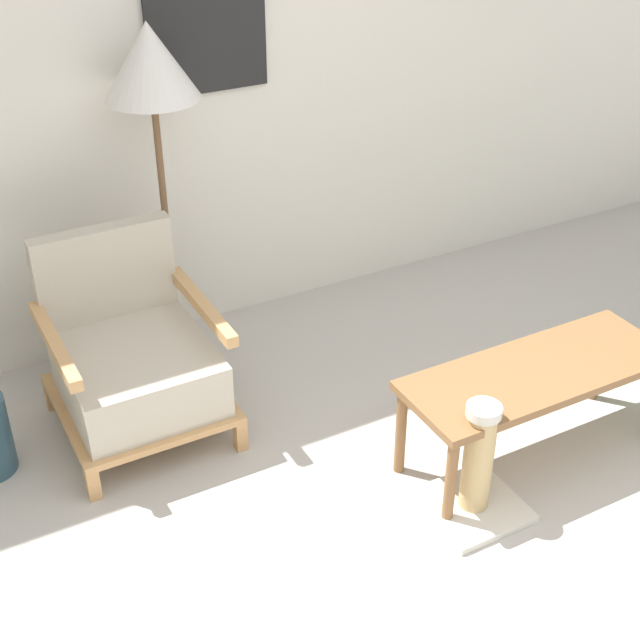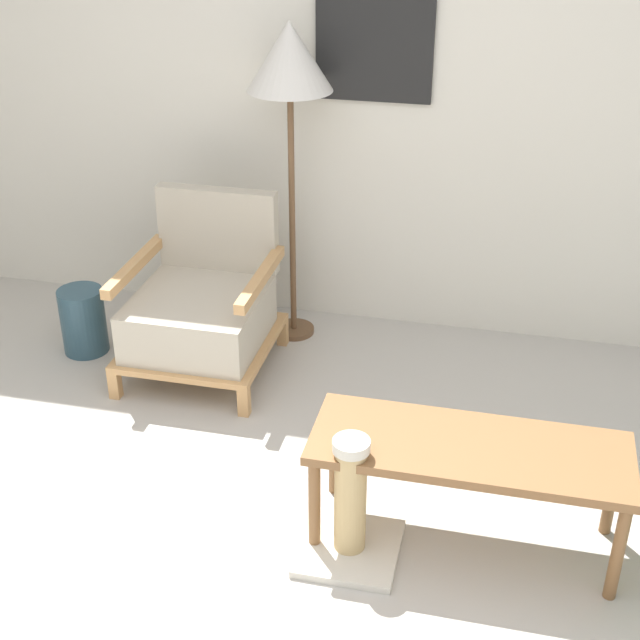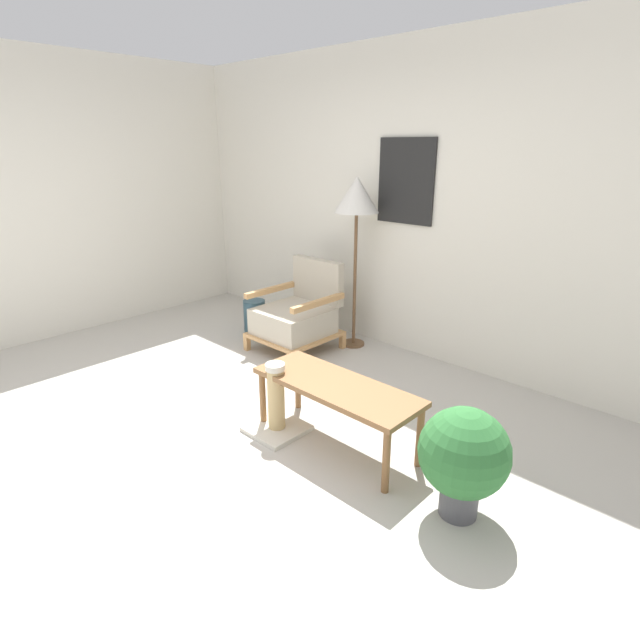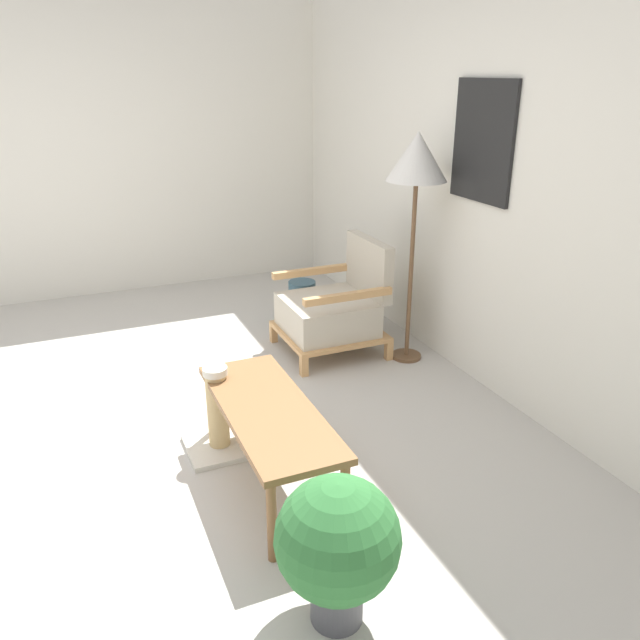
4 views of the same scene
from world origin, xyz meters
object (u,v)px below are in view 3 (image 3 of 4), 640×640
at_px(coffee_table, 336,391).
at_px(potted_plant, 464,456).
at_px(armchair, 297,316).
at_px(floor_lamp, 357,200).
at_px(vase, 255,316).
at_px(scratching_post, 276,408).

xyz_separation_m(coffee_table, potted_plant, (0.91, -0.05, -0.02)).
height_order(armchair, floor_lamp, floor_lamp).
height_order(floor_lamp, coffee_table, floor_lamp).
bearing_deg(floor_lamp, armchair, -128.04).
xyz_separation_m(coffee_table, vase, (-1.99, 0.97, -0.21)).
relative_size(vase, scratching_post, 0.68).
xyz_separation_m(floor_lamp, coffee_table, (1.01, -1.40, -1.00)).
bearing_deg(potted_plant, floor_lamp, 143.06).
distance_m(armchair, coffee_table, 1.66).
relative_size(coffee_table, vase, 3.31).
height_order(armchair, potted_plant, armchair).
bearing_deg(armchair, floor_lamp, 51.96).
distance_m(vase, potted_plant, 3.08).
relative_size(floor_lamp, coffee_table, 1.42).
relative_size(armchair, coffee_table, 0.73).
xyz_separation_m(armchair, potted_plant, (2.26, -1.01, 0.03)).
bearing_deg(scratching_post, armchair, 130.31).
bearing_deg(vase, potted_plant, -19.32).
distance_m(potted_plant, scratching_post, 1.32).
distance_m(vase, scratching_post, 1.96).
bearing_deg(scratching_post, coffee_table, 21.93).
bearing_deg(vase, armchair, -0.43).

